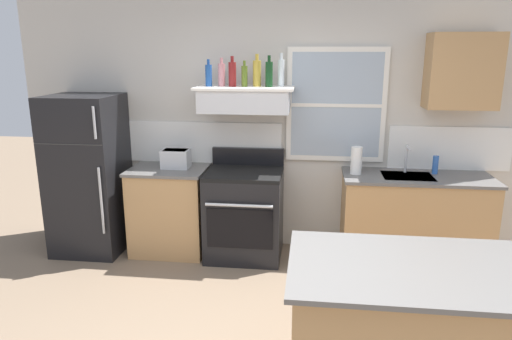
{
  "coord_description": "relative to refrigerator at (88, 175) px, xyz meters",
  "views": [
    {
      "loc": [
        0.41,
        -2.59,
        2.09
      ],
      "look_at": [
        -0.05,
        1.2,
        1.1
      ],
      "focal_mm": 32.48,
      "sensor_mm": 36.0,
      "label": 1
    }
  ],
  "objects": [
    {
      "name": "back_wall",
      "position": [
        1.93,
        0.39,
        0.53
      ],
      "size": [
        5.4,
        0.11,
        2.7
      ],
      "color": "beige",
      "rests_on": "ground_plane"
    },
    {
      "name": "refrigerator",
      "position": [
        0.0,
        0.0,
        0.0
      ],
      "size": [
        0.7,
        0.72,
        1.66
      ],
      "color": "black",
      "rests_on": "ground_plane"
    },
    {
      "name": "counter_left_of_stove",
      "position": [
        0.85,
        0.06,
        -0.37
      ],
      "size": [
        0.79,
        0.63,
        0.91
      ],
      "color": "tan",
      "rests_on": "ground_plane"
    },
    {
      "name": "toaster",
      "position": [
        0.93,
        0.08,
        0.18
      ],
      "size": [
        0.3,
        0.2,
        0.19
      ],
      "color": "silver",
      "rests_on": "counter_left_of_stove"
    },
    {
      "name": "stove_range",
      "position": [
        1.65,
        0.02,
        -0.36
      ],
      "size": [
        0.76,
        0.69,
        1.09
      ],
      "color": "black",
      "rests_on": "ground_plane"
    },
    {
      "name": "range_hood_shelf",
      "position": [
        1.65,
        0.12,
        0.8
      ],
      "size": [
        0.96,
        0.52,
        0.24
      ],
      "color": "silver"
    },
    {
      "name": "bottle_blue_liqueur",
      "position": [
        1.29,
        0.09,
        1.03
      ],
      "size": [
        0.07,
        0.07,
        0.26
      ],
      "color": "#1E478C",
      "rests_on": "range_hood_shelf"
    },
    {
      "name": "bottle_rose_pink",
      "position": [
        1.41,
        0.15,
        1.03
      ],
      "size": [
        0.07,
        0.07,
        0.27
      ],
      "color": "#C67F84",
      "rests_on": "range_hood_shelf"
    },
    {
      "name": "bottle_red_label_wine",
      "position": [
        1.53,
        0.11,
        1.04
      ],
      "size": [
        0.07,
        0.07,
        0.29
      ],
      "color": "maroon",
      "rests_on": "range_hood_shelf"
    },
    {
      "name": "bottle_olive_oil_square",
      "position": [
        1.65,
        0.1,
        1.02
      ],
      "size": [
        0.06,
        0.06,
        0.25
      ],
      "color": "#4C601E",
      "rests_on": "range_hood_shelf"
    },
    {
      "name": "bottle_champagne_gold_foil",
      "position": [
        1.76,
        0.15,
        1.05
      ],
      "size": [
        0.08,
        0.08,
        0.31
      ],
      "color": "#B29333",
      "rests_on": "range_hood_shelf"
    },
    {
      "name": "bottle_dark_green_wine",
      "position": [
        1.89,
        0.09,
        1.04
      ],
      "size": [
        0.07,
        0.07,
        0.3
      ],
      "color": "#143819",
      "rests_on": "range_hood_shelf"
    },
    {
      "name": "bottle_clear_tall",
      "position": [
        2.0,
        0.17,
        1.05
      ],
      "size": [
        0.06,
        0.06,
        0.32
      ],
      "color": "silver",
      "rests_on": "range_hood_shelf"
    },
    {
      "name": "counter_right_with_sink",
      "position": [
        3.35,
        0.06,
        -0.37
      ],
      "size": [
        1.43,
        0.63,
        0.91
      ],
      "color": "tan",
      "rests_on": "ground_plane"
    },
    {
      "name": "sink_faucet",
      "position": [
        3.25,
        0.16,
        0.26
      ],
      "size": [
        0.03,
        0.17,
        0.28
      ],
      "color": "silver",
      "rests_on": "counter_right_with_sink"
    },
    {
      "name": "paper_towel_roll",
      "position": [
        2.76,
        0.06,
        0.22
      ],
      "size": [
        0.11,
        0.11,
        0.27
      ],
      "primitive_type": "cylinder",
      "color": "white",
      "rests_on": "counter_right_with_sink"
    },
    {
      "name": "dish_soap_bottle",
      "position": [
        3.53,
        0.16,
        0.17
      ],
      "size": [
        0.06,
        0.06,
        0.18
      ],
      "primitive_type": "cylinder",
      "color": "blue",
      "rests_on": "counter_right_with_sink"
    },
    {
      "name": "kitchen_island",
      "position": [
        2.9,
        -1.95,
        -0.37
      ],
      "size": [
        1.4,
        0.9,
        0.91
      ],
      "color": "tan",
      "rests_on": "ground_plane"
    },
    {
      "name": "upper_cabinet_right",
      "position": [
        3.7,
        0.2,
        1.07
      ],
      "size": [
        0.64,
        0.32,
        0.7
      ],
      "color": "tan"
    }
  ]
}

